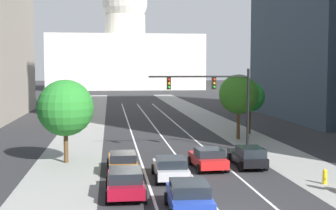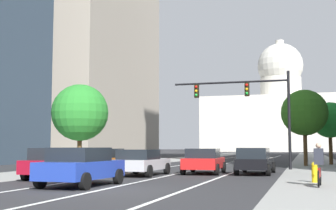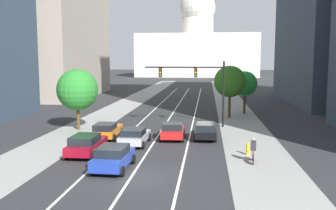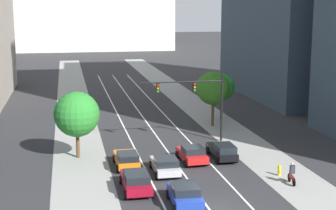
# 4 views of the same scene
# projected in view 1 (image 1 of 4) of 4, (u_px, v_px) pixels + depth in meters

# --- Properties ---
(ground_plane) EXTENTS (400.00, 400.00, 0.00)m
(ground_plane) POSITION_uv_depth(u_px,v_px,m) (150.00, 121.00, 61.11)
(ground_plane) COLOR #2B2B2D
(sidewalk_left) EXTENTS (4.74, 130.00, 0.01)m
(sidewalk_left) POSITION_uv_depth(u_px,v_px,m) (84.00, 127.00, 55.17)
(sidewalk_left) COLOR gray
(sidewalk_left) RESTS_ON ground
(sidewalk_right) EXTENTS (4.74, 130.00, 0.01)m
(sidewalk_right) POSITION_uv_depth(u_px,v_px,m) (221.00, 125.00, 57.15)
(sidewalk_right) COLOR gray
(sidewalk_right) RESTS_ON ground
(lane_stripe_left) EXTENTS (0.16, 90.00, 0.01)m
(lane_stripe_left) POSITION_uv_depth(u_px,v_px,m) (134.00, 139.00, 45.91)
(lane_stripe_left) COLOR white
(lane_stripe_left) RESTS_ON ground
(lane_stripe_center) EXTENTS (0.16, 90.00, 0.01)m
(lane_stripe_center) POSITION_uv_depth(u_px,v_px,m) (163.00, 138.00, 46.27)
(lane_stripe_center) COLOR white
(lane_stripe_center) RESTS_ON ground
(lane_stripe_right) EXTENTS (0.16, 90.00, 0.01)m
(lane_stripe_right) POSITION_uv_depth(u_px,v_px,m) (193.00, 138.00, 46.62)
(lane_stripe_right) COLOR white
(lane_stripe_right) RESTS_ON ground
(capitol_building) EXTENTS (48.78, 27.74, 36.74)m
(capitol_building) POSITION_uv_depth(u_px,v_px,m) (125.00, 54.00, 156.86)
(capitol_building) COLOR beige
(capitol_building) RESTS_ON ground
(car_black) EXTENTS (1.99, 4.75, 1.50)m
(car_black) POSITION_uv_depth(u_px,v_px,m) (248.00, 156.00, 32.93)
(car_black) COLOR black
(car_black) RESTS_ON ground
(car_silver) EXTENTS (2.18, 4.37, 1.41)m
(car_silver) POSITION_uv_depth(u_px,v_px,m) (171.00, 167.00, 29.28)
(car_silver) COLOR #B2B5BA
(car_silver) RESTS_ON ground
(car_blue) EXTENTS (2.24, 4.21, 1.53)m
(car_blue) POSITION_uv_depth(u_px,v_px,m) (189.00, 197.00, 22.42)
(car_blue) COLOR #1E389E
(car_blue) RESTS_ON ground
(car_orange) EXTENTS (2.04, 4.37, 1.45)m
(car_orange) POSITION_uv_depth(u_px,v_px,m) (122.00, 161.00, 31.14)
(car_orange) COLOR orange
(car_orange) RESTS_ON ground
(car_crimson) EXTENTS (2.12, 4.69, 1.50)m
(car_crimson) POSITION_uv_depth(u_px,v_px,m) (125.00, 181.00, 25.49)
(car_crimson) COLOR maroon
(car_crimson) RESTS_ON ground
(car_red) EXTENTS (2.24, 4.19, 1.46)m
(car_red) POSITION_uv_depth(u_px,v_px,m) (208.00, 158.00, 32.22)
(car_red) COLOR red
(car_red) RESTS_ON ground
(traffic_signal_mast) EXTENTS (8.27, 0.39, 6.81)m
(traffic_signal_mast) POSITION_uv_depth(u_px,v_px,m) (217.00, 93.00, 38.49)
(traffic_signal_mast) COLOR black
(traffic_signal_mast) RESTS_ON ground
(fire_hydrant) EXTENTS (0.26, 0.35, 0.91)m
(fire_hydrant) POSITION_uv_depth(u_px,v_px,m) (325.00, 176.00, 28.07)
(fire_hydrant) COLOR yellow
(fire_hydrant) RESTS_ON ground
(street_tree_mid_right) EXTENTS (3.79, 3.79, 6.25)m
(street_tree_mid_right) POSITION_uv_depth(u_px,v_px,m) (239.00, 94.00, 45.47)
(street_tree_mid_right) COLOR #51381E
(street_tree_mid_right) RESTS_ON ground
(street_tree_near_right) EXTENTS (3.15, 3.15, 5.48)m
(street_tree_near_right) POSITION_uv_depth(u_px,v_px,m) (250.00, 97.00, 49.23)
(street_tree_near_right) COLOR #51381E
(street_tree_near_right) RESTS_ON ground
(street_tree_near_left) EXTENTS (4.07, 4.07, 6.04)m
(street_tree_near_left) POSITION_uv_depth(u_px,v_px,m) (65.00, 108.00, 34.14)
(street_tree_near_left) COLOR #51381E
(street_tree_near_left) RESTS_ON ground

